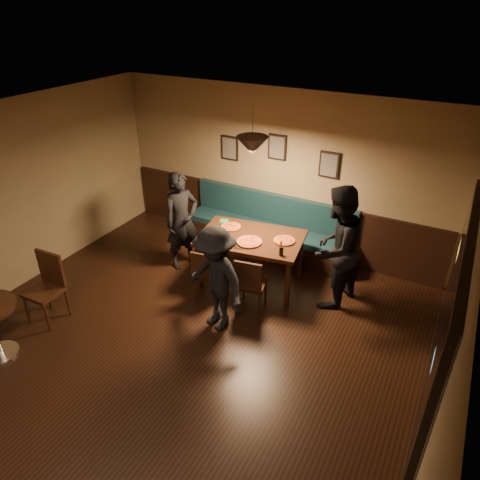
{
  "coord_description": "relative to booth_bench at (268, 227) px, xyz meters",
  "views": [
    {
      "loc": [
        2.79,
        -2.97,
        4.06
      ],
      "look_at": [
        0.18,
        1.85,
        0.95
      ],
      "focal_mm": 32.73,
      "sensor_mm": 36.0,
      "label": 1
    }
  ],
  "objects": [
    {
      "name": "floor",
      "position": [
        0.0,
        -3.2,
        -0.5
      ],
      "size": [
        7.0,
        7.0,
        0.0
      ],
      "primitive_type": "plane",
      "color": "black",
      "rests_on": "ground"
    },
    {
      "name": "ceiling",
      "position": [
        0.0,
        -3.2,
        2.3
      ],
      "size": [
        7.0,
        7.0,
        0.0
      ],
      "primitive_type": "plane",
      "rotation": [
        3.14,
        0.0,
        0.0
      ],
      "color": "silver",
      "rests_on": "ground"
    },
    {
      "name": "wall_back",
      "position": [
        0.0,
        0.3,
        0.9
      ],
      "size": [
        6.0,
        0.0,
        6.0
      ],
      "primitive_type": "plane",
      "rotation": [
        1.57,
        0.0,
        0.0
      ],
      "color": "#8C704F",
      "rests_on": "ground"
    },
    {
      "name": "wall_right",
      "position": [
        3.0,
        -3.2,
        0.9
      ],
      "size": [
        0.0,
        7.0,
        7.0
      ],
      "primitive_type": "plane",
      "rotation": [
        1.57,
        0.0,
        -1.57
      ],
      "color": "#8C704F",
      "rests_on": "ground"
    },
    {
      "name": "wainscot",
      "position": [
        0.0,
        0.27,
        0.0
      ],
      "size": [
        5.88,
        0.06,
        1.0
      ],
      "primitive_type": "cube",
      "color": "black",
      "rests_on": "ground"
    },
    {
      "name": "booth_bench",
      "position": [
        0.0,
        0.0,
        0.0
      ],
      "size": [
        3.0,
        0.6,
        1.0
      ],
      "primitive_type": null,
      "color": "#0F232D",
      "rests_on": "ground"
    },
    {
      "name": "window_frame",
      "position": [
        2.96,
        -2.7,
        1.0
      ],
      "size": [
        0.06,
        2.56,
        1.86
      ],
      "primitive_type": "cube",
      "color": "black",
      "rests_on": "wall_right"
    },
    {
      "name": "window_glass",
      "position": [
        2.93,
        -2.7,
        1.0
      ],
      "size": [
        0.0,
        2.4,
        2.4
      ],
      "primitive_type": "plane",
      "rotation": [
        1.57,
        0.0,
        -1.57
      ],
      "color": "black",
      "rests_on": "wall_right"
    },
    {
      "name": "picture_left",
      "position": [
        -0.9,
        0.27,
        1.2
      ],
      "size": [
        0.32,
        0.04,
        0.42
      ],
      "primitive_type": "cube",
      "color": "black",
      "rests_on": "wall_back"
    },
    {
      "name": "picture_center",
      "position": [
        0.0,
        0.27,
        1.35
      ],
      "size": [
        0.32,
        0.04,
        0.42
      ],
      "primitive_type": "cube",
      "color": "black",
      "rests_on": "wall_back"
    },
    {
      "name": "picture_right",
      "position": [
        0.9,
        0.27,
        1.2
      ],
      "size": [
        0.32,
        0.04,
        0.42
      ],
      "primitive_type": "cube",
      "color": "black",
      "rests_on": "wall_back"
    },
    {
      "name": "pendant_lamp",
      "position": [
        0.18,
        -1.0,
        1.75
      ],
      "size": [
        0.44,
        0.44,
        0.25
      ],
      "primitive_type": "cone",
      "rotation": [
        3.14,
        0.0,
        0.0
      ],
      "color": "black",
      "rests_on": "ceiling"
    },
    {
      "name": "dining_table",
      "position": [
        0.18,
        -1.0,
        -0.08
      ],
      "size": [
        1.7,
        1.24,
        0.83
      ],
      "primitive_type": "cube",
      "rotation": [
        0.0,
        0.0,
        0.16
      ],
      "color": "#331B0E",
      "rests_on": "floor"
    },
    {
      "name": "chair_near_left",
      "position": [
        -0.21,
        -1.63,
        -0.08
      ],
      "size": [
        0.43,
        0.43,
        0.84
      ],
      "primitive_type": null,
      "rotation": [
        0.0,
        0.0,
        0.16
      ],
      "color": "black",
      "rests_on": "floor"
    },
    {
      "name": "chair_near_right",
      "position": [
        0.49,
        -1.59,
        -0.05
      ],
      "size": [
        0.46,
        0.46,
        0.89
      ],
      "primitive_type": null,
      "rotation": [
        0.0,
        0.0,
        0.18
      ],
      "color": "black",
      "rests_on": "floor"
    },
    {
      "name": "diner_left",
      "position": [
        -1.05,
        -1.06,
        0.33
      ],
      "size": [
        0.61,
        0.71,
        1.65
      ],
      "primitive_type": "imported",
      "rotation": [
        0.0,
        0.0,
        1.14
      ],
      "color": "black",
      "rests_on": "floor"
    },
    {
      "name": "diner_right",
      "position": [
        1.46,
        -0.87,
        0.43
      ],
      "size": [
        0.9,
        1.05,
        1.85
      ],
      "primitive_type": "imported",
      "rotation": [
        0.0,
        0.0,
        -1.82
      ],
      "color": "black",
      "rests_on": "floor"
    },
    {
      "name": "diner_front",
      "position": [
        0.24,
        -2.14,
        0.26
      ],
      "size": [
        1.12,
        0.86,
        1.53
      ],
      "primitive_type": "imported",
      "rotation": [
        0.0,
        0.0,
        -0.33
      ],
      "color": "black",
      "rests_on": "floor"
    },
    {
      "name": "pizza_a",
      "position": [
        -0.23,
        -0.89,
        0.35
      ],
      "size": [
        0.32,
        0.32,
        0.04
      ],
      "primitive_type": "cylinder",
      "rotation": [
        0.0,
        0.0,
        -0.03
      ],
      "color": "orange",
      "rests_on": "dining_table"
    },
    {
      "name": "pizza_b",
      "position": [
        0.25,
        -1.18,
        0.36
      ],
      "size": [
        0.46,
        0.46,
        0.04
      ],
      "primitive_type": "cylinder",
      "rotation": [
        0.0,
        0.0,
        -0.28
      ],
      "color": "#CB6326",
      "rests_on": "dining_table"
    },
    {
      "name": "pizza_c",
      "position": [
        0.68,
        -0.9,
        0.35
      ],
      "size": [
        0.36,
        0.36,
        0.04
      ],
      "primitive_type": "cylinder",
      "rotation": [
        0.0,
        0.0,
        0.16
      ],
      "color": "gold",
      "rests_on": "dining_table"
    },
    {
      "name": "soda_glass",
      "position": [
        0.8,
        -1.27,
        0.4
      ],
      "size": [
        0.07,
        0.07,
        0.13
      ],
      "primitive_type": "cylinder",
      "rotation": [
        0.0,
        0.0,
        -0.21
      ],
      "color": "black",
      "rests_on": "dining_table"
    },
    {
      "name": "tabasco_bottle",
      "position": [
        0.7,
        -1.06,
        0.39
      ],
      "size": [
        0.03,
        0.03,
        0.11
      ],
      "primitive_type": "cylinder",
      "rotation": [
        0.0,
        0.0,
        -0.16
      ],
      "color": "#940406",
      "rests_on": "dining_table"
    },
    {
      "name": "napkin_a",
      "position": [
        -0.44,
        -0.74,
        0.34
      ],
      "size": [
        0.18,
        0.18,
        0.01
      ],
      "primitive_type": "cube",
      "rotation": [
        0.0,
        0.0,
        0.5
      ],
      "color": "#217E35",
      "rests_on": "dining_table"
    },
    {
      "name": "napkin_b",
      "position": [
        -0.42,
        -1.23,
        0.34
      ],
      "size": [
        0.16,
        0.16,
        0.01
      ],
      "primitive_type": "cube",
      "rotation": [
        0.0,
        0.0,
        0.09
      ],
      "color": "#1E7130",
      "rests_on": "dining_table"
    },
    {
      "name": "cutlery_set",
      "position": [
        0.14,
        -1.4,
        0.34
      ],
      "size": [
        0.18,
        0.08,
        0.0
      ],
      "primitive_type": "cube",
      "rotation": [
        0.0,
        0.0,
        1.91
      ],
      "color": "silver",
      "rests_on": "dining_table"
    },
    {
      "name": "cafe_chair_far",
      "position": [
        -1.91,
        -3.17,
        0.0
      ],
      "size": [
        0.46,
        0.46,
        1.0
      ],
      "primitive_type": null,
      "rotation": [
        0.0,
        0.0,
        3.19
      ],
      "color": "black",
      "rests_on": "floor"
    }
  ]
}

